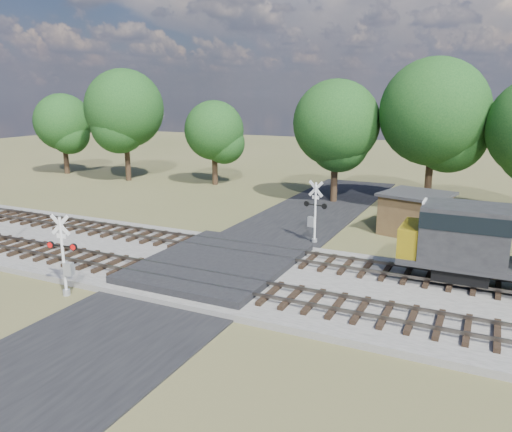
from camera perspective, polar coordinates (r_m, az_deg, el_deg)
The scene contains 10 objects.
ground at distance 25.60m, azimuth -4.76°, elevation -6.56°, with size 160.00×160.00×0.00m, color #4F522B.
ballast_bed at distance 22.99m, azimuth 18.29°, elevation -9.27°, with size 140.00×10.00×0.30m, color gray.
road at distance 25.59m, azimuth -4.76°, elevation -6.48°, with size 7.00×60.00×0.08m, color black.
crossing_panel at distance 25.90m, azimuth -4.21°, elevation -5.57°, with size 7.00×9.00×0.62m, color #262628.
track_near at distance 22.43m, azimuth -0.41°, elevation -8.40°, with size 140.00×2.60×0.33m.
track_far at distance 26.73m, azimuth 4.31°, elevation -4.73°, with size 140.00×2.60×0.33m.
crossing_signal_near at distance 23.88m, azimuth -20.97°, elevation -4.98°, with size 1.52×0.37×3.78m.
crossing_signal_far at distance 30.36m, azimuth 6.63°, elevation -0.16°, with size 1.55×0.42×3.88m.
equipment_shed at distance 33.93m, azimuth 17.77°, elevation 0.33°, with size 4.86×4.86×2.71m.
treeline at distance 41.22m, azimuth 17.64°, elevation 10.17°, with size 82.58×9.98×11.63m.
Camera 1 is at (12.25, -20.65, 8.87)m, focal length 35.00 mm.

